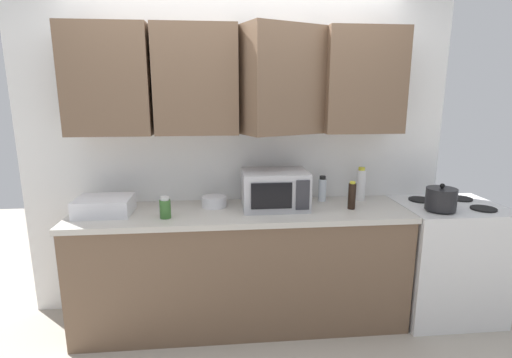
{
  "coord_description": "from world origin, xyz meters",
  "views": [
    {
      "loc": [
        -0.16,
        -3.02,
        1.74
      ],
      "look_at": [
        0.11,
        -0.25,
        1.12
      ],
      "focal_mm": 27.16,
      "sensor_mm": 36.0,
      "label": 1
    }
  ],
  "objects_px": {
    "dish_rack": "(105,206)",
    "bottle_green_oil": "(165,208)",
    "bottle_soy_dark": "(352,196)",
    "stove_range": "(444,259)",
    "bowl_ceramic_small": "(214,202)",
    "microwave": "(275,189)",
    "bottle_clear_tall": "(322,189)",
    "kettle": "(441,199)",
    "bottle_white_jar": "(361,184)"
  },
  "relations": [
    {
      "from": "dish_rack",
      "to": "bottle_green_oil",
      "type": "bearing_deg",
      "value": -16.81
    },
    {
      "from": "bottle_soy_dark",
      "to": "stove_range",
      "type": "bearing_deg",
      "value": 1.88
    },
    {
      "from": "bottle_green_oil",
      "to": "bowl_ceramic_small",
      "type": "distance_m",
      "value": 0.41
    },
    {
      "from": "stove_range",
      "to": "bottle_green_oil",
      "type": "bearing_deg",
      "value": -176.98
    },
    {
      "from": "microwave",
      "to": "bottle_green_oil",
      "type": "distance_m",
      "value": 0.8
    },
    {
      "from": "bowl_ceramic_small",
      "to": "bottle_green_oil",
      "type": "bearing_deg",
      "value": -143.96
    },
    {
      "from": "microwave",
      "to": "bottle_green_oil",
      "type": "height_order",
      "value": "microwave"
    },
    {
      "from": "bottle_green_oil",
      "to": "bottle_soy_dark",
      "type": "xyz_separation_m",
      "value": [
        1.35,
        0.09,
        0.03
      ]
    },
    {
      "from": "bottle_green_oil",
      "to": "bottle_soy_dark",
      "type": "height_order",
      "value": "bottle_soy_dark"
    },
    {
      "from": "stove_range",
      "to": "bottle_clear_tall",
      "type": "relative_size",
      "value": 4.49
    },
    {
      "from": "stove_range",
      "to": "bottle_green_oil",
      "type": "relative_size",
      "value": 6.05
    },
    {
      "from": "dish_rack",
      "to": "bottle_soy_dark",
      "type": "height_order",
      "value": "bottle_soy_dark"
    },
    {
      "from": "dish_rack",
      "to": "bottle_soy_dark",
      "type": "distance_m",
      "value": 1.79
    },
    {
      "from": "kettle",
      "to": "bottle_soy_dark",
      "type": "relative_size",
      "value": 1.03
    },
    {
      "from": "dish_rack",
      "to": "bottle_soy_dark",
      "type": "bearing_deg",
      "value": -1.48
    },
    {
      "from": "kettle",
      "to": "bowl_ceramic_small",
      "type": "distance_m",
      "value": 1.66
    },
    {
      "from": "bowl_ceramic_small",
      "to": "dish_rack",
      "type": "bearing_deg",
      "value": -172.06
    },
    {
      "from": "microwave",
      "to": "bottle_clear_tall",
      "type": "relative_size",
      "value": 2.36
    },
    {
      "from": "bottle_white_jar",
      "to": "bowl_ceramic_small",
      "type": "bearing_deg",
      "value": -176.39
    },
    {
      "from": "bowl_ceramic_small",
      "to": "bottle_soy_dark",
      "type": "bearing_deg",
      "value": -8.62
    },
    {
      "from": "kettle",
      "to": "bottle_green_oil",
      "type": "distance_m",
      "value": 1.97
    },
    {
      "from": "bottle_white_jar",
      "to": "dish_rack",
      "type": "bearing_deg",
      "value": -174.66
    },
    {
      "from": "microwave",
      "to": "bottle_white_jar",
      "type": "bearing_deg",
      "value": 11.21
    },
    {
      "from": "microwave",
      "to": "bottle_soy_dark",
      "type": "bearing_deg",
      "value": -8.67
    },
    {
      "from": "stove_range",
      "to": "bottle_white_jar",
      "type": "bearing_deg",
      "value": 162.71
    },
    {
      "from": "bottle_green_oil",
      "to": "bowl_ceramic_small",
      "type": "xyz_separation_m",
      "value": [
        0.33,
        0.24,
        -0.03
      ]
    },
    {
      "from": "bottle_green_oil",
      "to": "bottle_white_jar",
      "type": "xyz_separation_m",
      "value": [
        1.5,
        0.31,
        0.06
      ]
    },
    {
      "from": "kettle",
      "to": "bottle_soy_dark",
      "type": "bearing_deg",
      "value": 169.69
    },
    {
      "from": "bottle_green_oil",
      "to": "bowl_ceramic_small",
      "type": "relative_size",
      "value": 0.81
    },
    {
      "from": "bottle_white_jar",
      "to": "bottle_soy_dark",
      "type": "bearing_deg",
      "value": -123.42
    },
    {
      "from": "bottle_soy_dark",
      "to": "bottle_clear_tall",
      "type": "bearing_deg",
      "value": 125.32
    },
    {
      "from": "microwave",
      "to": "bottle_clear_tall",
      "type": "distance_m",
      "value": 0.43
    },
    {
      "from": "bottle_clear_tall",
      "to": "bowl_ceramic_small",
      "type": "relative_size",
      "value": 1.09
    },
    {
      "from": "microwave",
      "to": "bottle_white_jar",
      "type": "relative_size",
      "value": 1.79
    },
    {
      "from": "stove_range",
      "to": "dish_rack",
      "type": "xyz_separation_m",
      "value": [
        -2.58,
        0.02,
        0.51
      ]
    },
    {
      "from": "dish_rack",
      "to": "bowl_ceramic_small",
      "type": "xyz_separation_m",
      "value": [
        0.77,
        0.11,
        -0.02
      ]
    },
    {
      "from": "microwave",
      "to": "kettle",
      "type": "bearing_deg",
      "value": -9.53
    },
    {
      "from": "bottle_soy_dark",
      "to": "bowl_ceramic_small",
      "type": "bearing_deg",
      "value": 171.38
    },
    {
      "from": "bottle_clear_tall",
      "to": "bottle_white_jar",
      "type": "height_order",
      "value": "bottle_white_jar"
    },
    {
      "from": "stove_range",
      "to": "bottle_clear_tall",
      "type": "height_order",
      "value": "bottle_clear_tall"
    },
    {
      "from": "dish_rack",
      "to": "bottle_white_jar",
      "type": "relative_size",
      "value": 1.42
    },
    {
      "from": "stove_range",
      "to": "bottle_clear_tall",
      "type": "bearing_deg",
      "value": 168.05
    },
    {
      "from": "kettle",
      "to": "dish_rack",
      "type": "relative_size",
      "value": 0.56
    },
    {
      "from": "bottle_green_oil",
      "to": "dish_rack",
      "type": "bearing_deg",
      "value": 163.19
    },
    {
      "from": "microwave",
      "to": "stove_range",
      "type": "bearing_deg",
      "value": -2.52
    },
    {
      "from": "kettle",
      "to": "microwave",
      "type": "height_order",
      "value": "microwave"
    },
    {
      "from": "bottle_white_jar",
      "to": "microwave",
      "type": "bearing_deg",
      "value": -168.79
    },
    {
      "from": "dish_rack",
      "to": "microwave",
      "type": "bearing_deg",
      "value": 1.86
    },
    {
      "from": "microwave",
      "to": "bottle_soy_dark",
      "type": "height_order",
      "value": "microwave"
    },
    {
      "from": "microwave",
      "to": "bottle_soy_dark",
      "type": "distance_m",
      "value": 0.57
    }
  ]
}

